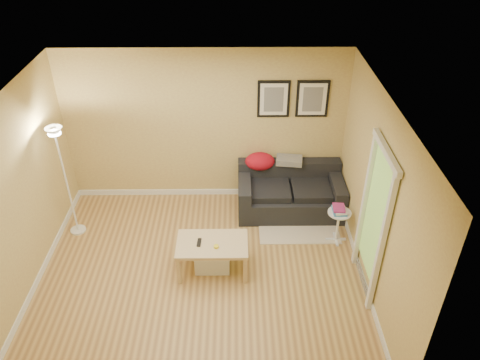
{
  "coord_description": "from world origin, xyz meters",
  "views": [
    {
      "loc": [
        0.49,
        -4.72,
        4.75
      ],
      "look_at": [
        0.55,
        0.85,
        1.05
      ],
      "focal_mm": 35.06,
      "sensor_mm": 36.0,
      "label": 1
    }
  ],
  "objects_px": {
    "sofa": "(290,191)",
    "coffee_table": "(213,256)",
    "storage_bin": "(212,259)",
    "side_table": "(338,226)",
    "book_stack": "(339,209)",
    "floor_lamp": "(67,185)"
  },
  "relations": [
    {
      "from": "sofa",
      "to": "floor_lamp",
      "type": "bearing_deg",
      "value": -171.3
    },
    {
      "from": "storage_bin",
      "to": "book_stack",
      "type": "height_order",
      "value": "book_stack"
    },
    {
      "from": "coffee_table",
      "to": "book_stack",
      "type": "height_order",
      "value": "book_stack"
    },
    {
      "from": "coffee_table",
      "to": "side_table",
      "type": "relative_size",
      "value": 1.83
    },
    {
      "from": "sofa",
      "to": "coffee_table",
      "type": "height_order",
      "value": "sofa"
    },
    {
      "from": "storage_bin",
      "to": "floor_lamp",
      "type": "xyz_separation_m",
      "value": [
        -2.15,
        0.83,
        0.71
      ]
    },
    {
      "from": "side_table",
      "to": "floor_lamp",
      "type": "height_order",
      "value": "floor_lamp"
    },
    {
      "from": "sofa",
      "to": "coffee_table",
      "type": "bearing_deg",
      "value": -131.26
    },
    {
      "from": "book_stack",
      "to": "sofa",
      "type": "bearing_deg",
      "value": 147.74
    },
    {
      "from": "coffee_table",
      "to": "side_table",
      "type": "xyz_separation_m",
      "value": [
        1.86,
        0.61,
        0.02
      ]
    },
    {
      "from": "storage_bin",
      "to": "floor_lamp",
      "type": "relative_size",
      "value": 0.28
    },
    {
      "from": "sofa",
      "to": "book_stack",
      "type": "relative_size",
      "value": 6.61
    },
    {
      "from": "book_stack",
      "to": "coffee_table",
      "type": "bearing_deg",
      "value": -143.38
    },
    {
      "from": "sofa",
      "to": "coffee_table",
      "type": "relative_size",
      "value": 1.74
    },
    {
      "from": "sofa",
      "to": "storage_bin",
      "type": "height_order",
      "value": "sofa"
    },
    {
      "from": "sofa",
      "to": "storage_bin",
      "type": "distance_m",
      "value": 1.84
    },
    {
      "from": "storage_bin",
      "to": "floor_lamp",
      "type": "height_order",
      "value": "floor_lamp"
    },
    {
      "from": "sofa",
      "to": "side_table",
      "type": "bearing_deg",
      "value": -50.55
    },
    {
      "from": "coffee_table",
      "to": "sofa",
      "type": "bearing_deg",
      "value": 36.59
    },
    {
      "from": "side_table",
      "to": "book_stack",
      "type": "xyz_separation_m",
      "value": [
        -0.0,
        0.02,
        0.31
      ]
    },
    {
      "from": "coffee_table",
      "to": "storage_bin",
      "type": "xyz_separation_m",
      "value": [
        -0.01,
        0.04,
        -0.09
      ]
    },
    {
      "from": "sofa",
      "to": "storage_bin",
      "type": "bearing_deg",
      "value": -132.33
    }
  ]
}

